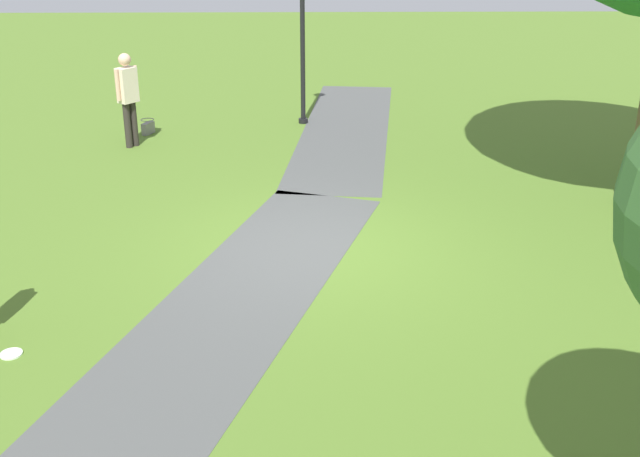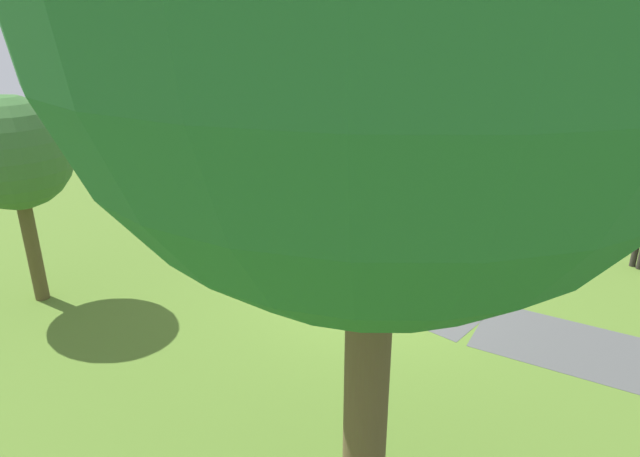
{
  "view_description": "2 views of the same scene",
  "coord_description": "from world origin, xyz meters",
  "px_view_note": "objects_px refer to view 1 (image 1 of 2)",
  "views": [
    {
      "loc": [
        10.03,
        -0.17,
        4.55
      ],
      "look_at": [
        1.24,
        -0.02,
        0.82
      ],
      "focal_mm": 44.23,
      "sensor_mm": 36.0,
      "label": 1
    },
    {
      "loc": [
        -2.79,
        9.29,
        5.21
      ],
      "look_at": [
        1.42,
        -0.56,
        1.04
      ],
      "focal_mm": 30.88,
      "sensor_mm": 36.0,
      "label": 2
    }
  ],
  "objects_px": {
    "woman_with_handbag": "(128,93)",
    "frisbee_on_grass": "(11,354)",
    "lamp_post": "(302,13)",
    "handbag_on_grass": "(148,127)"
  },
  "relations": [
    {
      "from": "woman_with_handbag",
      "to": "frisbee_on_grass",
      "type": "relative_size",
      "value": 7.68
    },
    {
      "from": "lamp_post",
      "to": "woman_with_handbag",
      "type": "relative_size",
      "value": 2.08
    },
    {
      "from": "handbag_on_grass",
      "to": "frisbee_on_grass",
      "type": "xyz_separation_m",
      "value": [
        8.48,
        0.07,
        -0.13
      ]
    },
    {
      "from": "lamp_post",
      "to": "frisbee_on_grass",
      "type": "relative_size",
      "value": 15.97
    },
    {
      "from": "lamp_post",
      "to": "frisbee_on_grass",
      "type": "height_order",
      "value": "lamp_post"
    },
    {
      "from": "woman_with_handbag",
      "to": "lamp_post",
      "type": "bearing_deg",
      "value": 116.46
    },
    {
      "from": "woman_with_handbag",
      "to": "frisbee_on_grass",
      "type": "xyz_separation_m",
      "value": [
        7.6,
        0.22,
        -1.06
      ]
    },
    {
      "from": "frisbee_on_grass",
      "to": "lamp_post",
      "type": "bearing_deg",
      "value": 161.39
    },
    {
      "from": "lamp_post",
      "to": "frisbee_on_grass",
      "type": "xyz_separation_m",
      "value": [
        9.27,
        -3.12,
        -2.31
      ]
    },
    {
      "from": "lamp_post",
      "to": "woman_with_handbag",
      "type": "xyz_separation_m",
      "value": [
        1.66,
        -3.34,
        -1.25
      ]
    }
  ]
}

